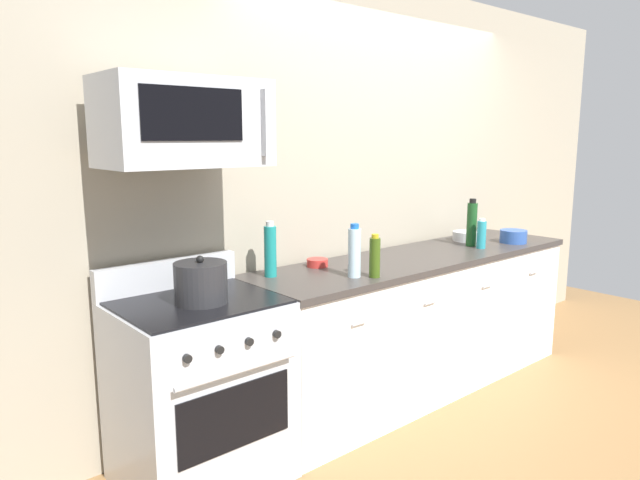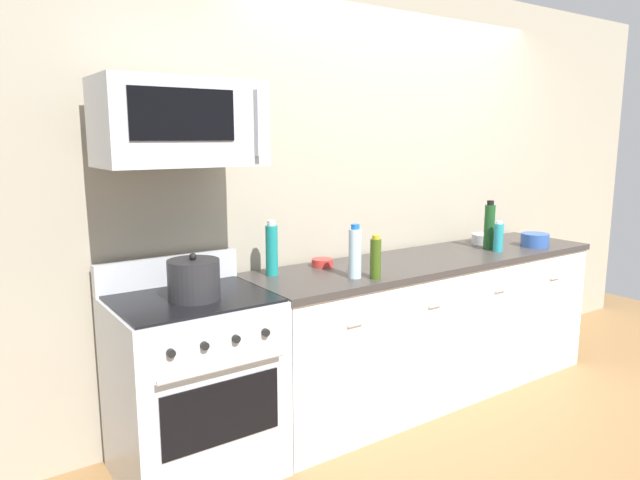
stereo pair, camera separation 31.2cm
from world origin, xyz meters
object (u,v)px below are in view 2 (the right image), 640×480
(bowl_steel_prep, at_px, (486,238))
(microwave, at_px, (180,123))
(bottle_water_clear, at_px, (355,253))
(bowl_red_small, at_px, (322,262))
(bowl_blue_mixing, at_px, (535,240))
(bottle_dish_soap, at_px, (498,237))
(stockpot, at_px, (194,279))
(bottle_olive_oil, at_px, (375,258))
(range_oven, at_px, (194,384))
(bottle_sparkling_teal, at_px, (272,249))
(bottle_wine_green, at_px, (489,226))

(bowl_steel_prep, bearing_deg, microwave, -178.16)
(bottle_water_clear, relative_size, bowl_red_small, 2.33)
(bowl_blue_mixing, relative_size, bowl_steel_prep, 0.97)
(bottle_dish_soap, height_order, stockpot, stockpot)
(microwave, height_order, bowl_blue_mixing, microwave)
(bottle_water_clear, bearing_deg, microwave, 167.56)
(bottle_olive_oil, relative_size, stockpot, 0.98)
(microwave, xyz_separation_m, bottle_water_clear, (0.90, -0.20, -0.69))
(stockpot, bearing_deg, bowl_red_small, 14.43)
(bowl_blue_mixing, bearing_deg, bowl_red_small, 168.20)
(range_oven, xyz_separation_m, bowl_steel_prep, (2.32, 0.12, 0.49))
(bottle_olive_oil, xyz_separation_m, bowl_steel_prep, (1.34, 0.35, -0.08))
(bowl_red_small, distance_m, bowl_blue_mixing, 1.64)
(bowl_red_small, bearing_deg, bottle_dish_soap, -13.92)
(bottle_olive_oil, xyz_separation_m, bowl_blue_mixing, (1.54, 0.08, -0.07))
(bottle_water_clear, relative_size, bowl_blue_mixing, 1.55)
(bowl_blue_mixing, bearing_deg, bowl_steel_prep, 125.60)
(bottle_olive_oil, height_order, bowl_steel_prep, bottle_olive_oil)
(range_oven, relative_size, bowl_blue_mixing, 5.55)
(range_oven, bearing_deg, bowl_blue_mixing, -3.51)
(bottle_sparkling_teal, xyz_separation_m, bottle_dish_soap, (1.60, -0.28, -0.05))
(range_oven, relative_size, bottle_olive_oil, 4.42)
(bottle_olive_oil, xyz_separation_m, stockpot, (-0.98, 0.18, -0.02))
(bowl_steel_prep, relative_size, stockpot, 0.80)
(bottle_dish_soap, bearing_deg, bottle_water_clear, -178.77)
(microwave, distance_m, bottle_wine_green, 2.27)
(bottle_olive_oil, xyz_separation_m, bowl_red_small, (-0.07, 0.41, -0.09))
(bottle_wine_green, distance_m, bottle_water_clear, 1.28)
(bottle_wine_green, bearing_deg, bottle_dish_soap, -103.54)
(stockpot, bearing_deg, bottle_sparkling_teal, 21.09)
(bottle_sparkling_teal, height_order, bowl_red_small, bottle_sparkling_teal)
(microwave, relative_size, bottle_water_clear, 2.49)
(stockpot, bearing_deg, microwave, 89.87)
(stockpot, bearing_deg, bottle_dish_soap, -1.93)
(bowl_red_small, bearing_deg, bottle_sparkling_teal, -176.50)
(microwave, distance_m, bottle_dish_soap, 2.28)
(bottle_sparkling_teal, xyz_separation_m, bowl_steel_prep, (1.77, -0.04, -0.11))
(bottle_water_clear, distance_m, stockpot, 0.90)
(bottle_sparkling_teal, distance_m, stockpot, 0.59)
(bottle_dish_soap, xyz_separation_m, bottle_wine_green, (0.02, 0.10, 0.06))
(range_oven, distance_m, bottle_dish_soap, 2.22)
(bottle_water_clear, bearing_deg, stockpot, 173.67)
(range_oven, xyz_separation_m, bottle_sparkling_teal, (0.55, 0.16, 0.60))
(bowl_red_small, bearing_deg, bowl_steel_prep, -2.51)
(bowl_blue_mixing, height_order, stockpot, stockpot)
(bottle_olive_oil, bearing_deg, bowl_steel_prep, 14.56)
(bottle_wine_green, distance_m, bowl_red_small, 1.29)
(bottle_olive_oil, height_order, bottle_water_clear, bottle_water_clear)
(range_oven, distance_m, stockpot, 0.55)
(bottle_dish_soap, relative_size, bottle_wine_green, 0.62)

